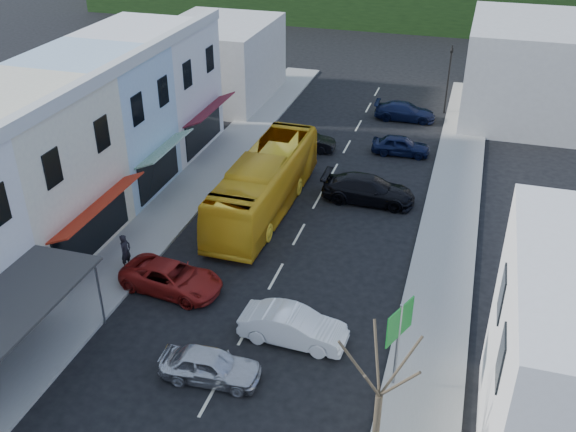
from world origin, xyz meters
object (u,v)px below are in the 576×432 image
Objects in this scene: car_red at (172,277)px; traffic_signal at (448,80)px; direction_sign at (397,347)px; pedestrian_left at (126,252)px; bus at (265,185)px; car_white at (293,327)px; car_silver at (210,365)px; street_tree at (379,396)px.

car_red is 0.88× the size of traffic_signal.
pedestrian_left is at bearing -173.40° from direction_sign.
pedestrian_left is 0.45× the size of direction_sign.
traffic_signal is (8.36, 18.50, 1.06)m from bus.
car_silver is at bearing 143.63° from car_white.
direction_sign is (8.96, -11.56, 0.35)m from bus.
car_silver is 0.71× the size of street_tree.
car_silver is 7.37m from street_tree.
traffic_signal is at bearing -5.41° from car_white.
traffic_signal reaches higher than direction_sign.
bus is 6.82× the size of pedestrian_left.
bus is at bearing 151.08° from direction_sign.
car_white is (4.63, -10.19, -0.85)m from bus.
pedestrian_left is at bearing 75.70° from car_white.
car_white is at bearing 129.32° from street_tree.
car_silver is at bearing -124.02° from pedestrian_left.
car_red is 28.77m from traffic_signal.
car_white is 0.96× the size of car_red.
bus reaches higher than car_white.
direction_sign reaches higher than bus.
pedestrian_left is at bearing 78.45° from traffic_signal.
street_tree reaches higher than traffic_signal.
pedestrian_left reaches higher than car_silver.
car_silver is 0.96× the size of car_red.
direction_sign is 3.99m from street_tree.
street_tree is (13.29, -7.81, 2.12)m from pedestrian_left.
car_red is 0.74× the size of street_tree.
bus reaches higher than car_silver.
bus is at bearing -24.12° from pedestrian_left.
bus is 11.22m from car_white.
direction_sign reaches higher than car_red.
bus is at bearing 119.98° from street_tree.
bus is 2.52× the size of car_red.
bus is 8.60m from car_red.
bus is 14.63m from direction_sign.
direction_sign is 30.08m from traffic_signal.
pedestrian_left is 0.33× the size of traffic_signal.
traffic_signal is (6.12, 31.70, 1.91)m from car_silver.
direction_sign is at bearing -105.56° from car_white.
bus is 13.42m from car_silver.
direction_sign is (4.33, -1.37, 1.20)m from car_white.
street_tree is 33.86m from traffic_signal.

